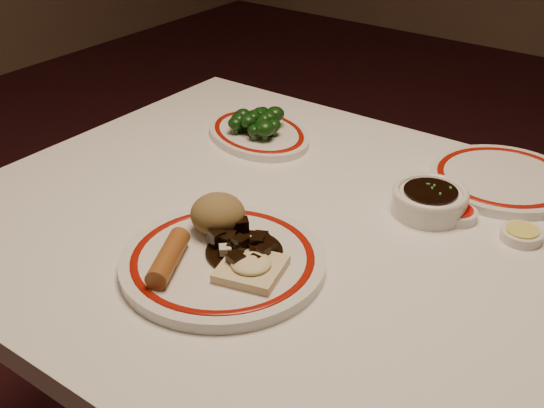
{
  "coord_description": "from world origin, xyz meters",
  "views": [
    {
      "loc": [
        0.47,
        -0.77,
        1.33
      ],
      "look_at": [
        -0.06,
        -0.04,
        0.8
      ],
      "focal_mm": 45.0,
      "sensor_mm": 36.0,
      "label": 1
    }
  ],
  "objects_px": {
    "main_plate": "(223,261)",
    "stirfry_heap": "(245,248)",
    "spring_roll": "(168,258)",
    "fried_wonton": "(251,267)",
    "soy_bowl": "(429,202)",
    "broccoli_pile": "(256,120)",
    "dining_table": "(318,281)",
    "broccoli_plate": "(259,134)",
    "rice_mound": "(218,214)"
  },
  "relations": [
    {
      "from": "main_plate",
      "to": "stirfry_heap",
      "type": "bearing_deg",
      "value": 48.56
    },
    {
      "from": "fried_wonton",
      "to": "stirfry_heap",
      "type": "relative_size",
      "value": 0.92
    },
    {
      "from": "dining_table",
      "to": "broccoli_plate",
      "type": "height_order",
      "value": "broccoli_plate"
    },
    {
      "from": "stirfry_heap",
      "to": "soy_bowl",
      "type": "xyz_separation_m",
      "value": [
        0.15,
        0.3,
        -0.01
      ]
    },
    {
      "from": "main_plate",
      "to": "broccoli_plate",
      "type": "bearing_deg",
      "value": 120.75
    },
    {
      "from": "spring_roll",
      "to": "soy_bowl",
      "type": "relative_size",
      "value": 0.94
    },
    {
      "from": "fried_wonton",
      "to": "broccoli_plate",
      "type": "distance_m",
      "value": 0.49
    },
    {
      "from": "dining_table",
      "to": "spring_roll",
      "type": "bearing_deg",
      "value": -116.19
    },
    {
      "from": "stirfry_heap",
      "to": "soy_bowl",
      "type": "distance_m",
      "value": 0.33
    },
    {
      "from": "main_plate",
      "to": "stirfry_heap",
      "type": "xyz_separation_m",
      "value": [
        0.02,
        0.02,
        0.02
      ]
    },
    {
      "from": "spring_roll",
      "to": "broccoli_pile",
      "type": "distance_m",
      "value": 0.48
    },
    {
      "from": "broccoli_plate",
      "to": "soy_bowl",
      "type": "distance_m",
      "value": 0.41
    },
    {
      "from": "stirfry_heap",
      "to": "broccoli_plate",
      "type": "relative_size",
      "value": 0.38
    },
    {
      "from": "broccoli_pile",
      "to": "rice_mound",
      "type": "bearing_deg",
      "value": -61.39
    },
    {
      "from": "rice_mound",
      "to": "soy_bowl",
      "type": "distance_m",
      "value": 0.35
    },
    {
      "from": "spring_roll",
      "to": "broccoli_plate",
      "type": "relative_size",
      "value": 0.38
    },
    {
      "from": "dining_table",
      "to": "stirfry_heap",
      "type": "relative_size",
      "value": 10.59
    },
    {
      "from": "spring_roll",
      "to": "stirfry_heap",
      "type": "height_order",
      "value": "same"
    },
    {
      "from": "stirfry_heap",
      "to": "soy_bowl",
      "type": "relative_size",
      "value": 0.93
    },
    {
      "from": "dining_table",
      "to": "broccoli_pile",
      "type": "distance_m",
      "value": 0.39
    },
    {
      "from": "dining_table",
      "to": "rice_mound",
      "type": "bearing_deg",
      "value": -136.53
    },
    {
      "from": "main_plate",
      "to": "stirfry_heap",
      "type": "height_order",
      "value": "stirfry_heap"
    },
    {
      "from": "stirfry_heap",
      "to": "broccoli_plate",
      "type": "bearing_deg",
      "value": 124.79
    },
    {
      "from": "main_plate",
      "to": "dining_table",
      "type": "bearing_deg",
      "value": 68.02
    },
    {
      "from": "broccoli_plate",
      "to": "broccoli_pile",
      "type": "height_order",
      "value": "broccoli_pile"
    },
    {
      "from": "spring_roll",
      "to": "broccoli_pile",
      "type": "bearing_deg",
      "value": 86.4
    },
    {
      "from": "main_plate",
      "to": "spring_roll",
      "type": "relative_size",
      "value": 2.89
    },
    {
      "from": "spring_roll",
      "to": "fried_wonton",
      "type": "xyz_separation_m",
      "value": [
        0.1,
        0.06,
        -0.01
      ]
    },
    {
      "from": "main_plate",
      "to": "spring_roll",
      "type": "height_order",
      "value": "spring_roll"
    },
    {
      "from": "dining_table",
      "to": "main_plate",
      "type": "relative_size",
      "value": 3.66
    },
    {
      "from": "fried_wonton",
      "to": "soy_bowl",
      "type": "height_order",
      "value": "same"
    },
    {
      "from": "stirfry_heap",
      "to": "fried_wonton",
      "type": "bearing_deg",
      "value": -41.16
    },
    {
      "from": "rice_mound",
      "to": "stirfry_heap",
      "type": "bearing_deg",
      "value": -19.84
    },
    {
      "from": "broccoli_pile",
      "to": "stirfry_heap",
      "type": "bearing_deg",
      "value": -54.72
    },
    {
      "from": "soy_bowl",
      "to": "broccoli_plate",
      "type": "bearing_deg",
      "value": 170.46
    },
    {
      "from": "broccoli_plate",
      "to": "soy_bowl",
      "type": "relative_size",
      "value": 2.46
    },
    {
      "from": "rice_mound",
      "to": "spring_roll",
      "type": "relative_size",
      "value": 0.73
    },
    {
      "from": "dining_table",
      "to": "stirfry_heap",
      "type": "xyz_separation_m",
      "value": [
        -0.04,
        -0.14,
        0.12
      ]
    },
    {
      "from": "spring_roll",
      "to": "broccoli_pile",
      "type": "xyz_separation_m",
      "value": [
        -0.19,
        0.45,
        0.01
      ]
    },
    {
      "from": "dining_table",
      "to": "broccoli_pile",
      "type": "relative_size",
      "value": 10.92
    },
    {
      "from": "stirfry_heap",
      "to": "broccoli_pile",
      "type": "bearing_deg",
      "value": 125.28
    },
    {
      "from": "rice_mound",
      "to": "fried_wonton",
      "type": "relative_size",
      "value": 0.8
    },
    {
      "from": "dining_table",
      "to": "rice_mound",
      "type": "relative_size",
      "value": 14.41
    },
    {
      "from": "dining_table",
      "to": "broccoli_plate",
      "type": "relative_size",
      "value": 4.02
    },
    {
      "from": "soy_bowl",
      "to": "stirfry_heap",
      "type": "bearing_deg",
      "value": -117.16
    },
    {
      "from": "dining_table",
      "to": "broccoli_pile",
      "type": "height_order",
      "value": "broccoli_pile"
    },
    {
      "from": "dining_table",
      "to": "soy_bowl",
      "type": "relative_size",
      "value": 9.88
    },
    {
      "from": "spring_roll",
      "to": "soy_bowl",
      "type": "bearing_deg",
      "value": 34.0
    },
    {
      "from": "dining_table",
      "to": "spring_roll",
      "type": "relative_size",
      "value": 10.55
    },
    {
      "from": "broccoli_pile",
      "to": "fried_wonton",
      "type": "bearing_deg",
      "value": -53.41
    }
  ]
}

